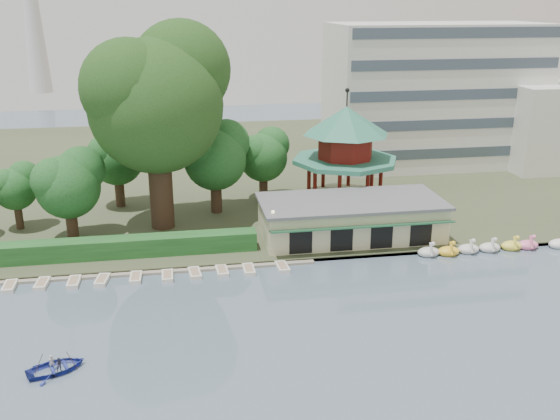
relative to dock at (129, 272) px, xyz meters
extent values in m
plane|color=slate|center=(12.00, -17.20, -0.12)|extent=(220.00, 220.00, 0.00)
cube|color=#424930|center=(12.00, 34.80, 0.08)|extent=(220.00, 70.00, 0.40)
cube|color=gray|center=(12.00, 0.10, 0.03)|extent=(220.00, 0.60, 0.30)
cube|color=gray|center=(0.00, 0.00, 0.00)|extent=(34.00, 1.60, 0.24)
cube|color=beige|center=(22.00, 4.80, 2.08)|extent=(18.00, 8.00, 3.60)
cube|color=#595B5E|center=(22.00, 4.80, 4.03)|extent=(18.60, 8.60, 0.30)
cube|color=#194C2D|center=(22.00, 0.50, 2.88)|extent=(18.00, 1.59, 0.45)
cylinder|color=beige|center=(24.00, 14.80, 0.88)|extent=(10.40, 10.40, 1.20)
cylinder|color=#2D755D|center=(24.00, 14.80, 5.73)|extent=(12.40, 12.40, 0.50)
cylinder|color=maroon|center=(24.00, 14.80, 7.38)|extent=(6.40, 6.40, 2.80)
cone|color=#2D755D|center=(24.00, 14.80, 10.38)|extent=(10.00, 10.00, 3.20)
cylinder|color=black|center=(24.00, 14.80, 12.88)|extent=(0.16, 0.16, 1.80)
cube|color=silver|center=(42.00, 32.80, 10.28)|extent=(30.00, 14.00, 20.00)
cube|color=silver|center=(58.00, 26.80, 6.28)|extent=(14.00, 10.00, 12.00)
cube|color=#225A25|center=(-3.00, 3.30, 1.18)|extent=(30.00, 2.00, 1.80)
cylinder|color=black|center=(13.50, 1.80, 2.28)|extent=(0.12, 0.12, 4.00)
sphere|color=beige|center=(13.50, 1.80, 4.38)|extent=(0.36, 0.36, 0.36)
cylinder|color=#3A281C|center=(3.00, 10.80, 5.49)|extent=(2.46, 2.46, 10.43)
sphere|color=#244A1A|center=(3.00, 10.80, 13.21)|extent=(13.65, 13.65, 13.65)
sphere|color=#244A1A|center=(5.73, 12.85, 16.55)|extent=(10.24, 10.24, 10.24)
sphere|color=#244A1A|center=(0.61, 9.43, 15.30)|extent=(9.56, 9.56, 9.56)
cylinder|color=#3A281C|center=(-6.00, 8.80, 2.49)|extent=(1.15, 1.15, 4.43)
sphere|color=#225A25|center=(-6.00, 8.80, 5.77)|extent=(6.38, 6.38, 6.38)
sphere|color=#225A25|center=(-4.72, 9.76, 7.19)|extent=(4.79, 4.79, 4.79)
sphere|color=#225A25|center=(-7.12, 8.16, 6.66)|extent=(4.47, 4.47, 4.47)
cylinder|color=#3A281C|center=(-12.00, 12.80, 2.05)|extent=(0.80, 0.80, 3.53)
sphere|color=#225A25|center=(-12.00, 12.80, 4.66)|extent=(4.45, 4.45, 4.45)
sphere|color=#225A25|center=(-11.11, 13.47, 5.79)|extent=(3.34, 3.34, 3.34)
sphere|color=#225A25|center=(-12.78, 12.35, 5.37)|extent=(3.12, 3.12, 3.12)
cylinder|color=#3A281C|center=(9.00, 14.80, 2.79)|extent=(1.27, 1.27, 5.02)
sphere|color=#225A25|center=(9.00, 14.80, 6.50)|extent=(7.03, 7.03, 7.03)
sphere|color=#225A25|center=(10.41, 15.86, 8.10)|extent=(5.28, 5.28, 5.28)
sphere|color=#225A25|center=(7.77, 14.10, 7.50)|extent=(4.92, 4.92, 4.92)
cylinder|color=#3A281C|center=(15.00, 18.80, 2.37)|extent=(1.04, 1.04, 4.18)
sphere|color=#225A25|center=(15.00, 18.80, 5.47)|extent=(5.80, 5.80, 5.80)
sphere|color=#225A25|center=(16.16, 19.67, 6.80)|extent=(4.35, 4.35, 4.35)
sphere|color=#225A25|center=(13.98, 18.22, 6.30)|extent=(4.06, 4.06, 4.06)
cylinder|color=#3A281C|center=(-2.00, 18.80, 2.58)|extent=(1.09, 1.09, 4.60)
sphere|color=#225A25|center=(-2.00, 18.80, 5.98)|extent=(6.08, 6.08, 6.08)
sphere|color=#225A25|center=(-0.78, 19.71, 7.46)|extent=(4.56, 4.56, 4.56)
sphere|color=#225A25|center=(-3.06, 18.19, 6.90)|extent=(4.25, 4.25, 4.25)
ellipsoid|color=silver|center=(28.33, -0.60, 0.23)|extent=(2.16, 1.44, 0.99)
cylinder|color=silver|center=(28.33, -1.15, 0.78)|extent=(0.26, 0.79, 1.29)
sphere|color=silver|center=(28.33, -1.45, 1.43)|extent=(0.44, 0.44, 0.44)
ellipsoid|color=yellow|center=(30.33, -0.72, 0.23)|extent=(2.16, 1.44, 0.99)
cylinder|color=yellow|center=(30.33, -1.27, 0.78)|extent=(0.26, 0.79, 1.29)
sphere|color=yellow|center=(30.33, -1.57, 1.43)|extent=(0.44, 0.44, 0.44)
ellipsoid|color=silver|center=(32.48, -0.51, 0.23)|extent=(2.16, 1.44, 0.99)
cylinder|color=silver|center=(32.48, -1.06, 0.78)|extent=(0.26, 0.79, 1.29)
sphere|color=silver|center=(32.48, -1.36, 1.43)|extent=(0.44, 0.44, 0.44)
ellipsoid|color=silver|center=(34.71, -0.51, 0.23)|extent=(2.16, 1.44, 0.99)
cylinder|color=silver|center=(34.71, -1.06, 0.78)|extent=(0.26, 0.79, 1.29)
sphere|color=silver|center=(34.71, -1.36, 1.43)|extent=(0.44, 0.44, 0.44)
ellipsoid|color=yellow|center=(37.09, -0.42, 0.23)|extent=(2.16, 1.44, 0.99)
cylinder|color=yellow|center=(37.09, -0.97, 0.78)|extent=(0.26, 0.79, 1.29)
sphere|color=yellow|center=(37.09, -1.27, 1.43)|extent=(0.44, 0.44, 0.44)
ellipsoid|color=pink|center=(38.78, -0.48, 0.23)|extent=(2.16, 1.44, 0.99)
cylinder|color=pink|center=(38.78, -1.03, 0.78)|extent=(0.26, 0.79, 1.29)
sphere|color=pink|center=(38.78, -1.33, 1.43)|extent=(0.44, 0.44, 0.44)
ellipsoid|color=white|center=(42.02, -0.78, 0.23)|extent=(2.16, 1.44, 0.99)
cube|color=silver|center=(-9.92, -1.42, 0.06)|extent=(1.06, 2.32, 0.36)
cube|color=silver|center=(-7.27, -1.34, 0.06)|extent=(1.14, 2.36, 0.36)
cube|color=silver|center=(-4.60, -1.46, 0.06)|extent=(1.06, 2.33, 0.36)
cube|color=silver|center=(-2.21, -1.46, 0.06)|extent=(1.30, 2.41, 0.36)
cube|color=silver|center=(0.67, -1.43, 0.06)|extent=(1.07, 2.33, 0.36)
cube|color=silver|center=(3.44, -1.54, 0.06)|extent=(1.02, 2.31, 0.36)
cube|color=silver|center=(5.87, -1.35, 0.06)|extent=(1.20, 2.38, 0.36)
cube|color=silver|center=(8.31, -1.23, 0.06)|extent=(1.13, 2.35, 0.36)
cube|color=silver|center=(10.74, -1.36, 0.06)|extent=(1.01, 2.31, 0.36)
cube|color=silver|center=(13.86, -1.31, 0.06)|extent=(1.14, 2.36, 0.36)
imported|color=#253296|center=(-3.84, -15.24, 0.43)|extent=(6.32, 5.46, 1.10)
imported|color=silver|center=(-4.14, -15.04, 0.50)|extent=(0.45, 0.37, 1.04)
imported|color=#31324A|center=(-3.54, -15.44, 0.48)|extent=(0.60, 0.53, 1.01)
cylinder|color=#3A281C|center=(-5.04, -15.24, 0.23)|extent=(0.94, 0.29, 2.01)
cylinder|color=#3A281C|center=(-2.64, -15.24, 0.23)|extent=(0.94, 0.29, 2.01)
camera|label=1|loc=(4.89, -53.12, 23.39)|focal=40.00mm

